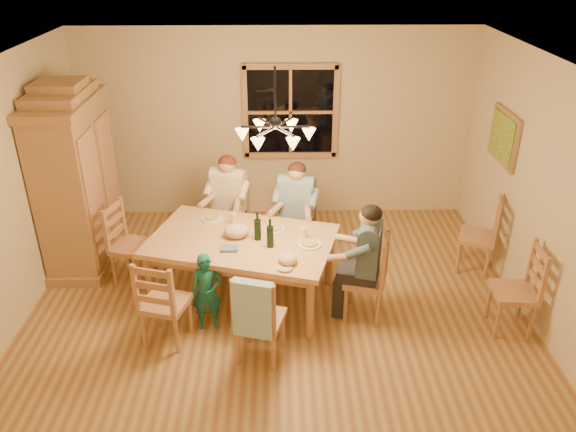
{
  "coord_description": "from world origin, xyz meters",
  "views": [
    {
      "loc": [
        0.02,
        -5.13,
        3.78
      ],
      "look_at": [
        0.12,
        0.1,
        1.13
      ],
      "focal_mm": 35.0,
      "sensor_mm": 36.0,
      "label": 1
    }
  ],
  "objects_px": {
    "dining_table": "(242,246)",
    "chair_end_left": "(133,257)",
    "chair_far_right": "(296,239)",
    "child": "(207,292)",
    "chair_near_left": "(166,315)",
    "chair_spare_back": "(475,247)",
    "wine_bottle_a": "(258,226)",
    "wine_bottle_b": "(270,233)",
    "chair_near_right": "(260,331)",
    "chair_end_right": "(364,291)",
    "chandelier": "(275,132)",
    "adult_woman": "(228,193)",
    "adult_slate_man": "(367,248)",
    "armoire": "(77,183)",
    "chair_far_left": "(230,230)",
    "adult_plaid_man": "(296,200)",
    "chair_spare_front": "(511,304)"
  },
  "relations": [
    {
      "from": "chair_end_right",
      "to": "child",
      "type": "relative_size",
      "value": 1.14
    },
    {
      "from": "chandelier",
      "to": "adult_woman",
      "type": "height_order",
      "value": "chandelier"
    },
    {
      "from": "chandelier",
      "to": "armoire",
      "type": "distance_m",
      "value": 2.88
    },
    {
      "from": "armoire",
      "to": "chair_end_left",
      "type": "distance_m",
      "value": 1.14
    },
    {
      "from": "chandelier",
      "to": "child",
      "type": "height_order",
      "value": "chandelier"
    },
    {
      "from": "dining_table",
      "to": "chair_end_left",
      "type": "xyz_separation_m",
      "value": [
        -1.33,
        0.38,
        -0.36
      ]
    },
    {
      "from": "chair_near_left",
      "to": "chair_end_right",
      "type": "distance_m",
      "value": 2.11
    },
    {
      "from": "chair_end_right",
      "to": "chair_spare_front",
      "type": "bearing_deg",
      "value": -84.25
    },
    {
      "from": "wine_bottle_b",
      "to": "chandelier",
      "type": "bearing_deg",
      "value": -56.65
    },
    {
      "from": "adult_plaid_man",
      "to": "adult_slate_man",
      "type": "bearing_deg",
      "value": 136.64
    },
    {
      "from": "chair_near_right",
      "to": "wine_bottle_b",
      "type": "xyz_separation_m",
      "value": [
        0.1,
        0.86,
        0.62
      ]
    },
    {
      "from": "armoire",
      "to": "chandelier",
      "type": "bearing_deg",
      "value": -25.8
    },
    {
      "from": "armoire",
      "to": "child",
      "type": "height_order",
      "value": "armoire"
    },
    {
      "from": "chair_near_right",
      "to": "chair_end_left",
      "type": "distance_m",
      "value": 2.11
    },
    {
      "from": "dining_table",
      "to": "adult_slate_man",
      "type": "height_order",
      "value": "adult_slate_man"
    },
    {
      "from": "chair_far_left",
      "to": "wine_bottle_a",
      "type": "height_order",
      "value": "wine_bottle_a"
    },
    {
      "from": "dining_table",
      "to": "child",
      "type": "height_order",
      "value": "child"
    },
    {
      "from": "wine_bottle_a",
      "to": "chair_spare_front",
      "type": "xyz_separation_m",
      "value": [
        2.66,
        -0.62,
        -0.62
      ]
    },
    {
      "from": "chair_near_left",
      "to": "chair_near_right",
      "type": "xyz_separation_m",
      "value": [
        0.96,
        -0.27,
        0.0
      ]
    },
    {
      "from": "chandelier",
      "to": "chair_far_left",
      "type": "bearing_deg",
      "value": 114.61
    },
    {
      "from": "chair_far_right",
      "to": "chair_near_right",
      "type": "bearing_deg",
      "value": 93.37
    },
    {
      "from": "chair_far_left",
      "to": "chair_spare_back",
      "type": "distance_m",
      "value": 3.1
    },
    {
      "from": "child",
      "to": "chair_spare_back",
      "type": "xyz_separation_m",
      "value": [
        3.18,
        1.09,
        -0.13
      ]
    },
    {
      "from": "chair_near_right",
      "to": "armoire",
      "type": "bearing_deg",
      "value": 155.4
    },
    {
      "from": "dining_table",
      "to": "wine_bottle_a",
      "type": "bearing_deg",
      "value": -7.67
    },
    {
      "from": "chair_far_right",
      "to": "wine_bottle_a",
      "type": "distance_m",
      "value": 1.13
    },
    {
      "from": "chair_end_left",
      "to": "child",
      "type": "bearing_deg",
      "value": 62.52
    },
    {
      "from": "chair_far_right",
      "to": "wine_bottle_b",
      "type": "distance_m",
      "value": 1.21
    },
    {
      "from": "chandelier",
      "to": "chair_end_left",
      "type": "relative_size",
      "value": 0.78
    },
    {
      "from": "chair_end_right",
      "to": "wine_bottle_a",
      "type": "height_order",
      "value": "wine_bottle_a"
    },
    {
      "from": "chandelier",
      "to": "wine_bottle_b",
      "type": "relative_size",
      "value": 2.33
    },
    {
      "from": "chair_far_right",
      "to": "child",
      "type": "xyz_separation_m",
      "value": [
        -0.97,
        -1.36,
        0.13
      ]
    },
    {
      "from": "adult_slate_man",
      "to": "chair_end_left",
      "type": "bearing_deg",
      "value": 90.0
    },
    {
      "from": "chair_far_right",
      "to": "chair_spare_back",
      "type": "xyz_separation_m",
      "value": [
        2.21,
        -0.26,
        0.0
      ]
    },
    {
      "from": "chair_end_right",
      "to": "child",
      "type": "bearing_deg",
      "value": 111.93
    },
    {
      "from": "chandelier",
      "to": "chair_far_left",
      "type": "relative_size",
      "value": 0.78
    },
    {
      "from": "chair_far_left",
      "to": "wine_bottle_b",
      "type": "height_order",
      "value": "wine_bottle_b"
    },
    {
      "from": "chair_near_right",
      "to": "adult_slate_man",
      "type": "relative_size",
      "value": 1.13
    },
    {
      "from": "chair_end_left",
      "to": "chair_far_right",
      "type": "bearing_deg",
      "value": 117.98
    },
    {
      "from": "chair_spare_front",
      "to": "dining_table",
      "type": "bearing_deg",
      "value": 81.6
    },
    {
      "from": "chandelier",
      "to": "chair_spare_front",
      "type": "height_order",
      "value": "chandelier"
    },
    {
      "from": "armoire",
      "to": "chair_far_left",
      "type": "xyz_separation_m",
      "value": [
        1.81,
        0.16,
        -0.75
      ]
    },
    {
      "from": "chair_near_left",
      "to": "chair_spare_back",
      "type": "distance_m",
      "value": 3.81
    },
    {
      "from": "adult_plaid_man",
      "to": "chair_spare_back",
      "type": "bearing_deg",
      "value": -170.96
    },
    {
      "from": "wine_bottle_b",
      "to": "armoire",
      "type": "bearing_deg",
      "value": 155.62
    },
    {
      "from": "chair_far_right",
      "to": "chair_near_left",
      "type": "height_order",
      "value": "same"
    },
    {
      "from": "chair_near_left",
      "to": "chair_spare_back",
      "type": "xyz_separation_m",
      "value": [
        3.58,
        1.31,
        0.0
      ]
    },
    {
      "from": "chair_spare_front",
      "to": "adult_woman",
      "type": "bearing_deg",
      "value": 65.53
    },
    {
      "from": "wine_bottle_a",
      "to": "wine_bottle_b",
      "type": "relative_size",
      "value": 1.0
    },
    {
      "from": "dining_table",
      "to": "chair_far_left",
      "type": "distance_m",
      "value": 1.13
    }
  ]
}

